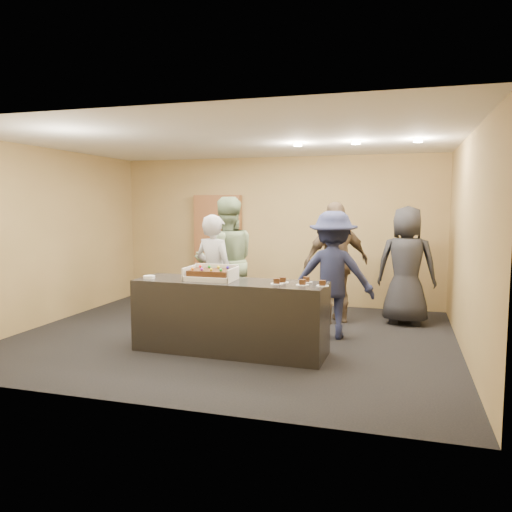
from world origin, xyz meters
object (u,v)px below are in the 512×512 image
person_server_grey (214,275)px  person_brown_extra (336,263)px  storage_cabinet (218,248)px  person_sage_man (226,262)px  sheet_cake (211,272)px  cake_box (212,276)px  person_dark_suit (406,265)px  plate_stack (149,277)px  person_navy_man (333,275)px  serving_counter (230,316)px

person_server_grey → person_brown_extra: size_ratio=0.90×
storage_cabinet → person_sage_man: 1.99m
sheet_cake → person_sage_man: bearing=101.4°
person_server_grey → person_sage_man: size_ratio=0.87×
cake_box → person_dark_suit: (2.36, 2.13, -0.03)m
sheet_cake → person_sage_man: (-0.26, 1.29, -0.02)m
storage_cabinet → person_dark_suit: size_ratio=1.11×
person_dark_suit → person_brown_extra: bearing=15.1°
cake_box → plate_stack: 0.82m
sheet_cake → person_navy_man: size_ratio=0.30×
sheet_cake → person_sage_man: size_ratio=0.27×
plate_stack → person_server_grey: size_ratio=0.09×
sheet_cake → plate_stack: sheet_cake is taller
cake_box → person_brown_extra: bearing=55.7°
cake_box → plate_stack: (-0.81, -0.12, -0.02)m
sheet_cake → person_brown_extra: 2.36m
serving_counter → cake_box: (-0.25, 0.02, 0.49)m
storage_cabinet → sheet_cake: (1.08, -3.10, -0.01)m
cake_box → person_sage_man: 1.30m
cake_box → person_brown_extra: 2.34m
plate_stack → person_navy_man: 2.47m
serving_counter → storage_cabinet: storage_cabinet is taller
storage_cabinet → cake_box: bearing=-70.7°
person_sage_man → person_dark_suit: size_ratio=1.07×
plate_stack → person_dark_suit: person_dark_suit is taller
plate_stack → sheet_cake: bearing=7.1°
sheet_cake → person_navy_man: 1.74m
person_server_grey → person_dark_suit: bearing=-135.2°
person_sage_man → person_dark_suit: bearing=168.6°
person_sage_man → cake_box: bearing=72.1°
person_server_grey → person_brown_extra: bearing=-126.1°
person_server_grey → person_navy_man: size_ratio=0.97×
person_dark_suit → person_sage_man: bearing=22.6°
cake_box → person_dark_suit: size_ratio=0.33×
cake_box → sheet_cake: size_ratio=1.18×
storage_cabinet → plate_stack: (0.27, -3.20, -0.09)m
serving_counter → sheet_cake: bearing=-178.2°
serving_counter → cake_box: bearing=176.7°
cake_box → person_navy_man: person_navy_man is taller
person_dark_suit → plate_stack: bearing=39.8°
person_server_grey → person_navy_man: (1.64, 0.27, 0.03)m
cake_box → person_navy_man: bearing=36.6°
person_sage_man → person_dark_suit: (2.62, 0.86, -0.07)m
cake_box → person_brown_extra: size_ratio=0.32×
serving_counter → sheet_cake: 0.60m
sheet_cake → person_brown_extra: size_ratio=0.27×
storage_cabinet → sheet_cake: 3.28m
plate_stack → person_sage_man: person_sage_man is taller
person_sage_man → person_navy_man: bearing=142.2°
person_sage_man → person_navy_man: 1.66m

